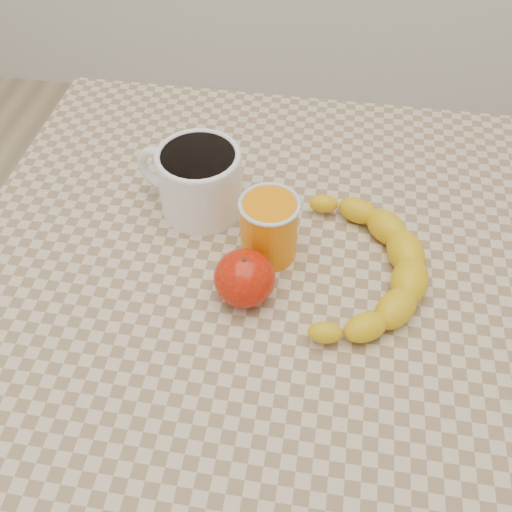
# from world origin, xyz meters

# --- Properties ---
(ground) EXTENTS (3.00, 3.00, 0.00)m
(ground) POSITION_xyz_m (0.00, 0.00, 0.00)
(ground) COLOR tan
(ground) RESTS_ON ground
(table) EXTENTS (0.80, 0.80, 0.75)m
(table) POSITION_xyz_m (0.00, 0.00, 0.66)
(table) COLOR #C5AF8B
(table) RESTS_ON ground
(coffee_mug) EXTENTS (0.17, 0.14, 0.10)m
(coffee_mug) POSITION_xyz_m (-0.10, 0.10, 0.80)
(coffee_mug) COLOR white
(coffee_mug) RESTS_ON table
(orange_juice_glass) EXTENTS (0.08, 0.08, 0.09)m
(orange_juice_glass) POSITION_xyz_m (0.01, 0.03, 0.80)
(orange_juice_glass) COLOR orange
(orange_juice_glass) RESTS_ON table
(apple) EXTENTS (0.09, 0.09, 0.07)m
(apple) POSITION_xyz_m (-0.01, -0.05, 0.78)
(apple) COLOR #980E05
(apple) RESTS_ON table
(banana) EXTENTS (0.25, 0.32, 0.05)m
(banana) POSITION_xyz_m (0.13, 0.00, 0.77)
(banana) COLOR yellow
(banana) RESTS_ON table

